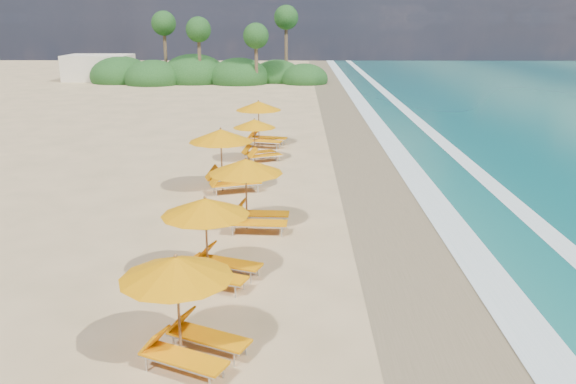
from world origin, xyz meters
TOP-DOWN VIEW (x-y plane):
  - ground at (0.00, 0.00)m, footprint 160.00×160.00m
  - wet_sand at (4.00, 0.00)m, footprint 4.00×160.00m
  - surf_foam at (6.70, 0.00)m, footprint 4.00×160.00m
  - station_1 at (-1.90, -8.16)m, footprint 3.05×3.04m
  - station_2 at (-1.90, -4.34)m, footprint 3.03×2.98m
  - station_3 at (-1.17, -0.30)m, footprint 2.73×2.54m
  - station_4 at (-2.55, 4.26)m, footprint 3.31×3.24m
  - station_5 at (-1.64, 9.46)m, footprint 2.80×2.79m
  - station_6 at (-1.63, 12.90)m, footprint 3.13×3.03m
  - treeline at (-9.94, 45.51)m, footprint 25.80×8.80m
  - beach_building at (-22.00, 48.00)m, footprint 7.00×5.00m

SIDE VIEW (x-z plane):
  - ground at x=0.00m, z-range 0.00..0.00m
  - wet_sand at x=4.00m, z-range 0.00..0.01m
  - surf_foam at x=6.70m, z-range 0.02..0.03m
  - treeline at x=-9.94m, z-range -3.87..5.86m
  - station_5 at x=-1.64m, z-range 0.13..2.25m
  - station_1 at x=-1.90m, z-range 0.14..2.47m
  - station_2 at x=-1.90m, z-range 0.14..2.50m
  - station_3 at x=-1.17m, z-range 0.15..2.61m
  - beach_building at x=-22.00m, z-range 0.00..2.80m
  - station_6 at x=-1.63m, z-range 0.15..2.67m
  - station_4 at x=-2.55m, z-range 0.16..2.77m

